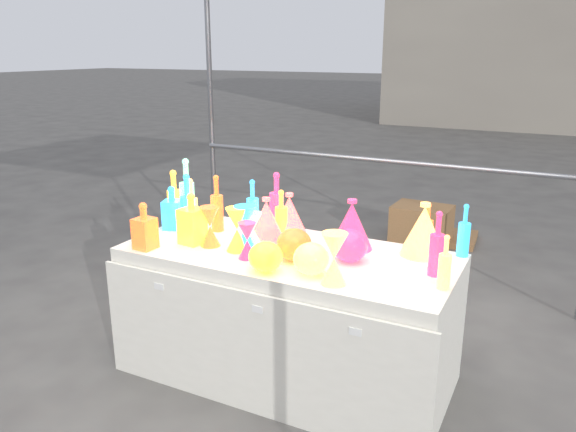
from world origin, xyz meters
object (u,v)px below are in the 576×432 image
at_px(cardboard_box_closed, 421,225).
at_px(lampshade_0, 289,213).
at_px(hourglass_0, 210,227).
at_px(decanter_0, 192,218).
at_px(bottle_0, 174,197).
at_px(globe_0, 266,258).
at_px(display_table, 287,315).

relative_size(cardboard_box_closed, lampshade_0, 2.14).
bearing_deg(hourglass_0, decanter_0, -175.92).
xyz_separation_m(bottle_0, globe_0, (0.88, -0.43, -0.11)).
bearing_deg(globe_0, decanter_0, 162.27).
relative_size(display_table, globe_0, 10.89).
distance_m(cardboard_box_closed, lampshade_0, 2.39).
relative_size(hourglass_0, globe_0, 1.33).
xyz_separation_m(cardboard_box_closed, decanter_0, (-0.67, -2.68, 0.70)).
xyz_separation_m(display_table, hourglass_0, (-0.43, -0.10, 0.49)).
height_order(display_table, decanter_0, decanter_0).
bearing_deg(globe_0, hourglass_0, 157.36).
height_order(hourglass_0, lampshade_0, lampshade_0).
bearing_deg(cardboard_box_closed, lampshade_0, -93.70).
relative_size(decanter_0, hourglass_0, 1.30).
xyz_separation_m(bottle_0, lampshade_0, (0.72, 0.16, -0.05)).
relative_size(cardboard_box_closed, hourglass_0, 2.35).
height_order(decanter_0, hourglass_0, decanter_0).
height_order(display_table, bottle_0, bottle_0).
xyz_separation_m(display_table, lampshade_0, (-0.13, 0.29, 0.50)).
xyz_separation_m(cardboard_box_closed, lampshade_0, (-0.27, -2.28, 0.68)).
bearing_deg(hourglass_0, lampshade_0, 53.24).
distance_m(display_table, bottle_0, 1.02).
height_order(display_table, hourglass_0, hourglass_0).
distance_m(display_table, cardboard_box_closed, 2.58).
height_order(bottle_0, hourglass_0, bottle_0).
height_order(cardboard_box_closed, decanter_0, decanter_0).
height_order(decanter_0, globe_0, decanter_0).
height_order(decanter_0, lampshade_0, decanter_0).
bearing_deg(bottle_0, lampshade_0, 12.37).
distance_m(cardboard_box_closed, hourglass_0, 2.81).
bearing_deg(display_table, cardboard_box_closed, 87.03).
height_order(display_table, globe_0, globe_0).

